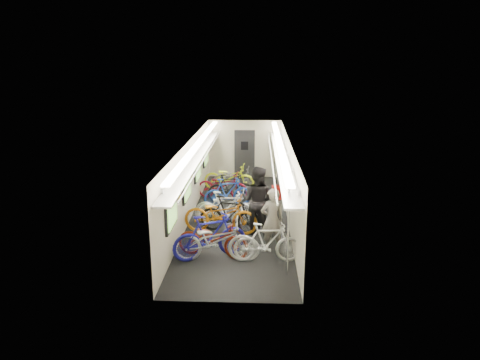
# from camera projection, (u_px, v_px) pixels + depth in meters

# --- Properties ---
(train_car_shell) EXTENTS (10.00, 10.00, 10.00)m
(train_car_shell) POSITION_uv_depth(u_px,v_px,m) (229.00, 160.00, 13.64)
(train_car_shell) COLOR black
(train_car_shell) RESTS_ON ground
(bicycle_0) EXTENTS (2.02, 0.74, 1.05)m
(bicycle_0) POSITION_uv_depth(u_px,v_px,m) (215.00, 240.00, 10.23)
(bicycle_0) COLOR #A8A8AD
(bicycle_0) RESTS_ON ground
(bicycle_1) EXTENTS (1.93, 1.27, 1.13)m
(bicycle_1) POSITION_uv_depth(u_px,v_px,m) (210.00, 236.00, 10.37)
(bicycle_1) COLOR #1B1895
(bicycle_1) RESTS_ON ground
(bicycle_2) EXTENTS (1.90, 1.00, 0.95)m
(bicycle_2) POSITION_uv_depth(u_px,v_px,m) (213.00, 239.00, 10.47)
(bicycle_2) COLOR maroon
(bicycle_2) RESTS_ON ground
(bicycle_3) EXTENTS (1.85, 0.91, 1.07)m
(bicycle_3) POSITION_uv_depth(u_px,v_px,m) (230.00, 215.00, 11.97)
(bicycle_3) COLOR black
(bicycle_3) RESTS_ON ground
(bicycle_4) EXTENTS (2.16, 1.00, 1.10)m
(bicycle_4) POSITION_uv_depth(u_px,v_px,m) (221.00, 214.00, 11.95)
(bicycle_4) COLOR #C16C12
(bicycle_4) RESTS_ON ground
(bicycle_5) EXTENTS (1.71, 0.49, 1.03)m
(bicycle_5) POSITION_uv_depth(u_px,v_px,m) (226.00, 208.00, 12.59)
(bicycle_5) COLOR white
(bicycle_5) RESTS_ON ground
(bicycle_6) EXTENTS (1.91, 0.71, 0.99)m
(bicycle_6) POSITION_uv_depth(u_px,v_px,m) (226.00, 207.00, 12.76)
(bicycle_6) COLOR #AFAEB3
(bicycle_6) RESTS_ON ground
(bicycle_7) EXTENTS (1.68, 0.93, 0.97)m
(bicycle_7) POSITION_uv_depth(u_px,v_px,m) (228.00, 192.00, 14.23)
(bicycle_7) COLOR #1C42AC
(bicycle_7) RESTS_ON ground
(bicycle_8) EXTENTS (1.93, 1.01, 0.97)m
(bicycle_8) POSITION_uv_depth(u_px,v_px,m) (222.00, 186.00, 15.06)
(bicycle_8) COLOR maroon
(bicycle_8) RESTS_ON ground
(bicycle_9) EXTENTS (1.66, 0.83, 0.96)m
(bicycle_9) POSITION_uv_depth(u_px,v_px,m) (230.00, 187.00, 14.85)
(bicycle_9) COLOR black
(bicycle_9) RESTS_ON ground
(bicycle_10) EXTENTS (2.03, 1.02, 1.02)m
(bicycle_10) POSITION_uv_depth(u_px,v_px,m) (229.00, 177.00, 16.06)
(bicycle_10) COLOR #DBF016
(bicycle_10) RESTS_ON ground
(bicycle_11) EXTENTS (1.66, 0.53, 0.98)m
(bicycle_11) POSITION_uv_depth(u_px,v_px,m) (268.00, 242.00, 10.20)
(bicycle_11) COLOR white
(bicycle_11) RESTS_ON ground
(bicycle_12) EXTENTS (1.81, 0.83, 0.92)m
(bicycle_12) POSITION_uv_depth(u_px,v_px,m) (235.00, 179.00, 16.04)
(bicycle_12) COLOR slate
(bicycle_12) RESTS_ON ground
(passenger_near) EXTENTS (0.69, 0.55, 1.65)m
(passenger_near) POSITION_uv_depth(u_px,v_px,m) (272.00, 220.00, 10.74)
(passenger_near) COLOR gray
(passenger_near) RESTS_ON ground
(passenger_mid) EXTENTS (1.13, 1.01, 1.93)m
(passenger_mid) POSITION_uv_depth(u_px,v_px,m) (257.00, 200.00, 11.83)
(passenger_mid) COLOR black
(passenger_mid) RESTS_ON ground
(backpack) EXTENTS (0.28, 0.18, 0.38)m
(backpack) POSITION_uv_depth(u_px,v_px,m) (277.00, 192.00, 11.48)
(backpack) COLOR #B71612
(backpack) RESTS_ON passenger_near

